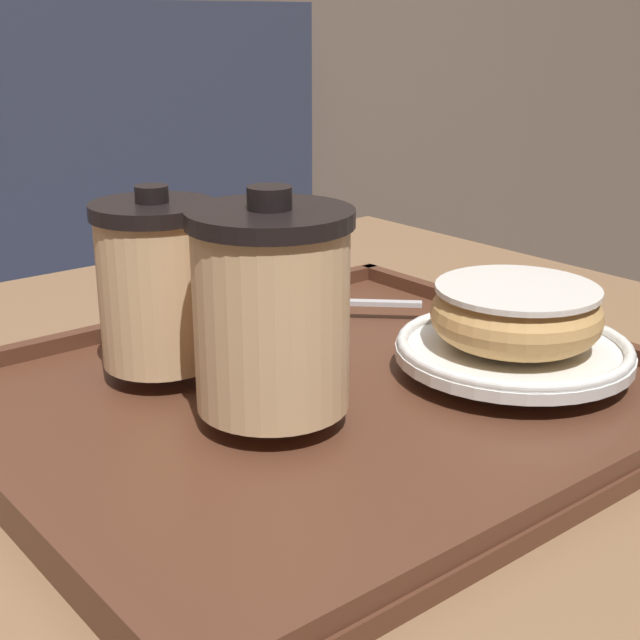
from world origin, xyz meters
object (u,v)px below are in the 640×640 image
coffee_cup_front (272,308)px  donut_chocolate_glazed (516,313)px  coffee_cup_rear (157,283)px  spoon (286,298)px

coffee_cup_front → donut_chocolate_glazed: coffee_cup_front is taller
coffee_cup_front → coffee_cup_rear: bearing=98.7°
coffee_cup_front → donut_chocolate_glazed: 0.18m
coffee_cup_rear → donut_chocolate_glazed: size_ratio=1.04×
donut_chocolate_glazed → spoon: (-0.05, 0.20, -0.03)m
coffee_cup_front → coffee_cup_rear: (-0.02, 0.11, -0.01)m
coffee_cup_front → spoon: size_ratio=1.12×
coffee_cup_front → donut_chocolate_glazed: (0.18, -0.04, -0.03)m
coffee_cup_rear → donut_chocolate_glazed: coffee_cup_rear is taller
coffee_cup_rear → donut_chocolate_glazed: bearing=-38.0°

